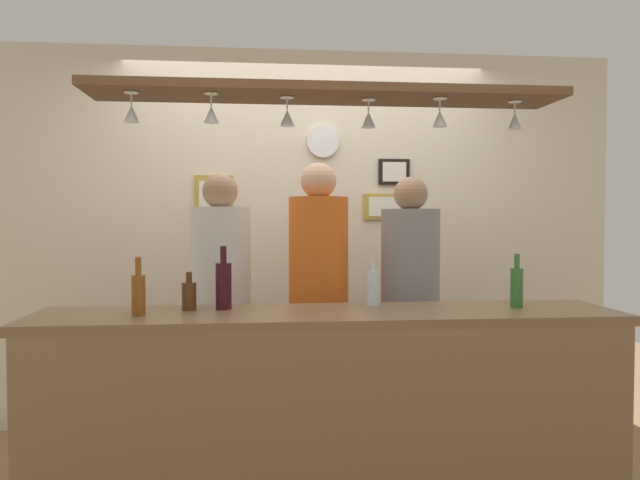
{
  "coord_description": "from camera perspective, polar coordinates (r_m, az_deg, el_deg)",
  "views": [
    {
      "loc": [
        -0.31,
        -3.07,
        1.43
      ],
      "look_at": [
        0.0,
        0.1,
        1.32
      ],
      "focal_mm": 33.37,
      "sensor_mm": 36.0,
      "label": 1
    }
  ],
  "objects": [
    {
      "name": "person_middle_orange_shirt",
      "position": [
        3.41,
        -0.14,
        -4.2
      ],
      "size": [
        0.34,
        0.34,
        1.75
      ],
      "color": "#2D334C",
      "rests_on": "ground_plane"
    },
    {
      "name": "hanging_wineglass_far_left",
      "position": [
        2.82,
        -17.62,
        11.57
      ],
      "size": [
        0.07,
        0.07,
        0.13
      ],
      "color": "silver",
      "rests_on": "overhead_glass_rack"
    },
    {
      "name": "back_wall",
      "position": [
        4.19,
        -1.33,
        0.28
      ],
      "size": [
        4.4,
        0.06,
        2.6
      ],
      "primitive_type": "cube",
      "color": "beige",
      "rests_on": "ground_plane"
    },
    {
      "name": "bottle_wine_dark_red",
      "position": [
        2.86,
        -9.23,
        -4.22
      ],
      "size": [
        0.08,
        0.08,
        0.3
      ],
      "color": "#380F19",
      "rests_on": "bar_counter"
    },
    {
      "name": "hanging_wineglass_left",
      "position": [
        2.76,
        -10.38,
        11.85
      ],
      "size": [
        0.07,
        0.07,
        0.13
      ],
      "color": "silver",
      "rests_on": "overhead_glass_rack"
    },
    {
      "name": "bottle_beer_amber_tall",
      "position": [
        2.76,
        -17.01,
        -4.89
      ],
      "size": [
        0.06,
        0.06,
        0.26
      ],
      "color": "brown",
      "rests_on": "bar_counter"
    },
    {
      "name": "person_right_grey_shirt",
      "position": [
        3.51,
        8.64,
        -4.86
      ],
      "size": [
        0.34,
        0.34,
        1.67
      ],
      "color": "#2D334C",
      "rests_on": "ground_plane"
    },
    {
      "name": "picture_frame_lower_pair",
      "position": [
        4.22,
        6.21,
        3.19
      ],
      "size": [
        0.3,
        0.02,
        0.18
      ],
      "color": "#B29338",
      "rests_on": "back_wall"
    },
    {
      "name": "picture_frame_caricature",
      "position": [
        4.14,
        -10.15,
        3.79
      ],
      "size": [
        0.26,
        0.02,
        0.34
      ],
      "color": "#B29338",
      "rests_on": "back_wall"
    },
    {
      "name": "hanging_wineglass_center",
      "position": [
        2.86,
        4.67,
        11.52
      ],
      "size": [
        0.07,
        0.07,
        0.13
      ],
      "color": "silver",
      "rests_on": "overhead_glass_rack"
    },
    {
      "name": "bottle_beer_brown_stubby",
      "position": [
        2.86,
        -12.44,
        -5.18
      ],
      "size": [
        0.07,
        0.07,
        0.18
      ],
      "color": "#512D14",
      "rests_on": "bar_counter"
    },
    {
      "name": "hanging_wineglass_center_right",
      "position": [
        2.88,
        11.41,
        11.43
      ],
      "size": [
        0.07,
        0.07,
        0.13
      ],
      "color": "silver",
      "rests_on": "overhead_glass_rack"
    },
    {
      "name": "bottle_soda_clear",
      "position": [
        2.94,
        5.13,
        -4.52
      ],
      "size": [
        0.06,
        0.06,
        0.23
      ],
      "color": "silver",
      "rests_on": "bar_counter"
    },
    {
      "name": "bottle_beer_green_import",
      "position": [
        3.03,
        18.34,
        -4.22
      ],
      "size": [
        0.06,
        0.06,
        0.26
      ],
      "color": "#336B2D",
      "rests_on": "bar_counter"
    },
    {
      "name": "bar_counter",
      "position": [
        2.7,
        1.29,
        -14.16
      ],
      "size": [
        2.7,
        0.55,
        1.0
      ],
      "color": "brown",
      "rests_on": "ground_plane"
    },
    {
      "name": "wall_clock",
      "position": [
        4.18,
        0.28,
        9.41
      ],
      "size": [
        0.22,
        0.03,
        0.22
      ],
      "primitive_type": "cylinder",
      "rotation": [
        1.57,
        0.0,
        0.0
      ],
      "color": "white",
      "rests_on": "back_wall"
    },
    {
      "name": "person_left_white_patterned_shirt",
      "position": [
        3.41,
        -9.51,
        -4.95
      ],
      "size": [
        0.34,
        0.34,
        1.68
      ],
      "color": "#2D334C",
      "rests_on": "ground_plane"
    },
    {
      "name": "overhead_glass_rack",
      "position": [
        2.85,
        0.81,
        13.84
      ],
      "size": [
        2.2,
        0.36,
        0.04
      ],
      "primitive_type": "cube",
      "color": "brown"
    },
    {
      "name": "hanging_wineglass_right",
      "position": [
        3.04,
        18.16,
        10.86
      ],
      "size": [
        0.07,
        0.07,
        0.13
      ],
      "color": "silver",
      "rests_on": "overhead_glass_rack"
    },
    {
      "name": "picture_frame_upper_small",
      "position": [
        4.25,
        7.12,
        6.5
      ],
      "size": [
        0.22,
        0.02,
        0.18
      ],
      "color": "black",
      "rests_on": "back_wall"
    },
    {
      "name": "hanging_wineglass_center_left",
      "position": [
        2.8,
        -3.16,
        11.72
      ],
      "size": [
        0.07,
        0.07,
        0.13
      ],
      "color": "silver",
      "rests_on": "overhead_glass_rack"
    }
  ]
}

